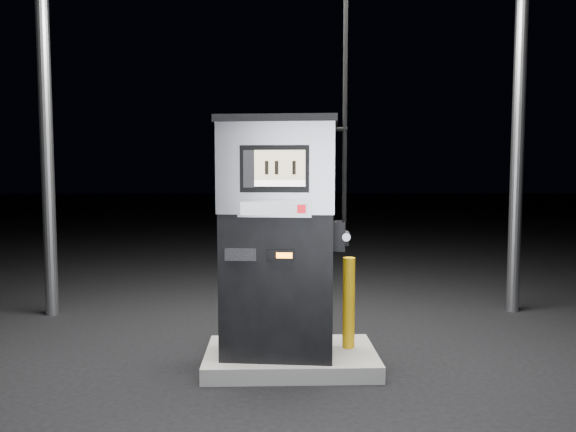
{
  "coord_description": "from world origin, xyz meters",
  "views": [
    {
      "loc": [
        -0.19,
        -5.18,
        1.85
      ],
      "look_at": [
        -0.03,
        0.0,
        1.43
      ],
      "focal_mm": 35.0,
      "sensor_mm": 36.0,
      "label": 1
    }
  ],
  "objects": [
    {
      "name": "bollard_left",
      "position": [
        -0.55,
        -0.16,
        0.54
      ],
      "size": [
        0.11,
        0.11,
        0.78
      ],
      "primitive_type": "cylinder",
      "rotation": [
        0.0,
        0.0,
        -0.05
      ],
      "color": "#E0A30C",
      "rests_on": "pump_island"
    },
    {
      "name": "ground",
      "position": [
        0.0,
        0.0,
        0.0
      ],
      "size": [
        80.0,
        80.0,
        0.0
      ],
      "primitive_type": "plane",
      "color": "black",
      "rests_on": "ground"
    },
    {
      "name": "fuel_dispenser",
      "position": [
        -0.12,
        -0.1,
        1.27
      ],
      "size": [
        1.23,
        0.76,
        4.51
      ],
      "rotation": [
        0.0,
        0.0,
        -0.12
      ],
      "color": "black",
      "rests_on": "pump_island"
    },
    {
      "name": "bollard_right",
      "position": [
        0.56,
        0.07,
        0.59
      ],
      "size": [
        0.13,
        0.13,
        0.87
      ],
      "primitive_type": "cylinder",
      "rotation": [
        0.0,
        0.0,
        -0.11
      ],
      "color": "#E0A30C",
      "rests_on": "pump_island"
    },
    {
      "name": "pump_island",
      "position": [
        0.0,
        0.0,
        0.07
      ],
      "size": [
        1.6,
        1.0,
        0.15
      ],
      "primitive_type": "cube",
      "color": "slate",
      "rests_on": "ground"
    }
  ]
}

